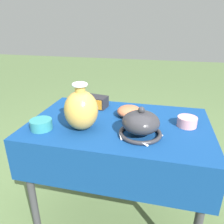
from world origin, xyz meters
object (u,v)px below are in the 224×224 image
object	(u,v)px
vase_tall_bulbous	(81,110)
bowl_shallow_terracotta	(129,111)
vase_dome_bell	(141,124)
pot_squat_teal	(41,124)
pot_squat_rose	(187,122)
mosaic_tile_box	(95,102)

from	to	relation	value
vase_tall_bulbous	bowl_shallow_terracotta	xyz separation A→B (m)	(0.23, 0.22, -0.08)
vase_dome_bell	pot_squat_teal	world-z (taller)	vase_dome_bell
vase_dome_bell	bowl_shallow_terracotta	xyz separation A→B (m)	(-0.10, 0.23, -0.03)
vase_tall_bulbous	vase_dome_bell	distance (m)	0.33
vase_tall_bulbous	bowl_shallow_terracotta	bearing A→B (deg)	43.86
vase_dome_bell	vase_tall_bulbous	bearing A→B (deg)	179.63
bowl_shallow_terracotta	vase_tall_bulbous	bearing A→B (deg)	-136.14
pot_squat_rose	pot_squat_teal	world-z (taller)	pot_squat_teal
mosaic_tile_box	pot_squat_teal	size ratio (longest dim) A/B	1.44
vase_dome_bell	pot_squat_teal	size ratio (longest dim) A/B	1.97
vase_tall_bulbous	pot_squat_teal	size ratio (longest dim) A/B	2.17
vase_tall_bulbous	vase_dome_bell	size ratio (longest dim) A/B	1.10
bowl_shallow_terracotta	pot_squat_teal	bearing A→B (deg)	-147.77
mosaic_tile_box	pot_squat_rose	distance (m)	0.63
pot_squat_teal	vase_tall_bulbous	bearing A→B (deg)	15.57
vase_tall_bulbous	mosaic_tile_box	xyz separation A→B (m)	(-0.03, 0.34, -0.08)
vase_tall_bulbous	pot_squat_rose	world-z (taller)	vase_tall_bulbous
pot_squat_teal	pot_squat_rose	bearing A→B (deg)	16.03
vase_dome_bell	pot_squat_teal	bearing A→B (deg)	-173.85
vase_dome_bell	bowl_shallow_terracotta	distance (m)	0.25
vase_dome_bell	pot_squat_teal	xyz separation A→B (m)	(-0.55, -0.06, -0.03)
pot_squat_teal	bowl_shallow_terracotta	distance (m)	0.54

